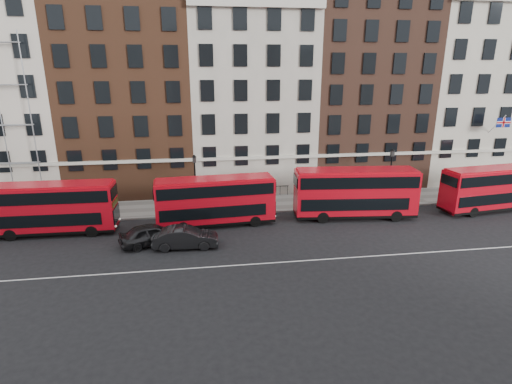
{
  "coord_description": "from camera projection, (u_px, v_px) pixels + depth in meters",
  "views": [
    {
      "loc": [
        -5.81,
        -26.46,
        12.82
      ],
      "look_at": [
        -1.26,
        5.0,
        3.0
      ],
      "focal_mm": 28.0,
      "sensor_mm": 36.0,
      "label": 1
    }
  ],
  "objects": [
    {
      "name": "kerb",
      "position": [
        265.0,
        212.0,
        37.14
      ],
      "size": [
        80.0,
        0.3,
        0.16
      ],
      "primitive_type": "cube",
      "color": "gray",
      "rests_on": "ground"
    },
    {
      "name": "car_rear",
      "position": [
        152.0,
        234.0,
        30.29
      ],
      "size": [
        5.19,
        3.46,
        1.64
      ],
      "primitive_type": "imported",
      "rotation": [
        0.0,
        0.0,
        1.92
      ],
      "color": "black",
      "rests_on": "ground"
    },
    {
      "name": "car_front",
      "position": [
        185.0,
        237.0,
        29.73
      ],
      "size": [
        4.9,
        1.86,
        1.6
      ],
      "primitive_type": "imported",
      "rotation": [
        0.0,
        0.0,
        1.54
      ],
      "color": "black",
      "rests_on": "ground"
    },
    {
      "name": "building_terrace",
      "position": [
        248.0,
        94.0,
        43.44
      ],
      "size": [
        64.0,
        11.95,
        22.0
      ],
      "color": "beige",
      "rests_on": "ground"
    },
    {
      "name": "pavement",
      "position": [
        261.0,
        203.0,
        39.5
      ],
      "size": [
        80.0,
        5.0,
        0.15
      ],
      "primitive_type": "cube",
      "color": "slate",
      "rests_on": "ground"
    },
    {
      "name": "iron_railings",
      "position": [
        257.0,
        191.0,
        41.41
      ],
      "size": [
        6.6,
        0.06,
        1.0
      ],
      "primitive_type": null,
      "color": "black",
      "rests_on": "pavement"
    },
    {
      "name": "lamp_post_right",
      "position": [
        390.0,
        173.0,
        39.21
      ],
      "size": [
        0.44,
        0.44,
        5.33
      ],
      "color": "black",
      "rests_on": "pavement"
    },
    {
      "name": "lamp_post_left",
      "position": [
        195.0,
        180.0,
        36.55
      ],
      "size": [
        0.44,
        0.44,
        5.33
      ],
      "color": "black",
      "rests_on": "pavement"
    },
    {
      "name": "ground",
      "position": [
        282.0,
        250.0,
        29.6
      ],
      "size": [
        120.0,
        120.0,
        0.0
      ],
      "primitive_type": "plane",
      "color": "black",
      "rests_on": "ground"
    },
    {
      "name": "bus_c",
      "position": [
        355.0,
        192.0,
        35.22
      ],
      "size": [
        10.88,
        3.54,
        4.49
      ],
      "rotation": [
        0.0,
        0.0,
        -0.09
      ],
      "color": "red",
      "rests_on": "ground"
    },
    {
      "name": "bus_d",
      "position": [
        492.0,
        188.0,
        37.1
      ],
      "size": [
        10.18,
        3.59,
        4.19
      ],
      "rotation": [
        0.0,
        0.0,
        0.12
      ],
      "color": "red",
      "rests_on": "ground"
    },
    {
      "name": "bus_b",
      "position": [
        215.0,
        200.0,
        33.58
      ],
      "size": [
        10.11,
        3.13,
        4.18
      ],
      "rotation": [
        0.0,
        0.0,
        0.07
      ],
      "color": "red",
      "rests_on": "ground"
    },
    {
      "name": "bus_a",
      "position": [
        50.0,
        207.0,
        31.79
      ],
      "size": [
        10.07,
        2.61,
        4.21
      ],
      "rotation": [
        0.0,
        0.0,
        -0.02
      ],
      "color": "red",
      "rests_on": "ground"
    },
    {
      "name": "road_centre_line",
      "position": [
        288.0,
        262.0,
        27.7
      ],
      "size": [
        70.0,
        0.12,
        0.01
      ],
      "primitive_type": "cube",
      "color": "white",
      "rests_on": "ground"
    }
  ]
}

